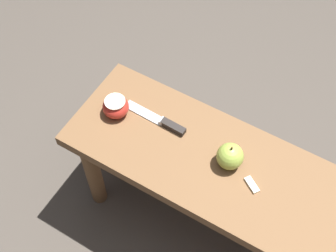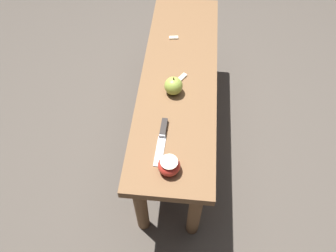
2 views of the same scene
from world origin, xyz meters
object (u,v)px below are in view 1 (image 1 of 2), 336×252
object	(u,v)px
apple_whole	(230,156)
knife	(164,122)
apple_cut	(117,106)
wooden_bench	(256,196)

from	to	relation	value
apple_whole	knife	bearing A→B (deg)	174.40
apple_cut	apple_whole	bearing A→B (deg)	1.82
wooden_bench	apple_whole	world-z (taller)	apple_whole
knife	apple_cut	world-z (taller)	apple_cut
knife	apple_whole	world-z (taller)	apple_whole
knife	apple_cut	size ratio (longest dim) A/B	2.63
wooden_bench	knife	size ratio (longest dim) A/B	5.57
knife	apple_cut	distance (m)	0.16
knife	apple_whole	distance (m)	0.24
apple_whole	apple_cut	bearing A→B (deg)	-178.18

